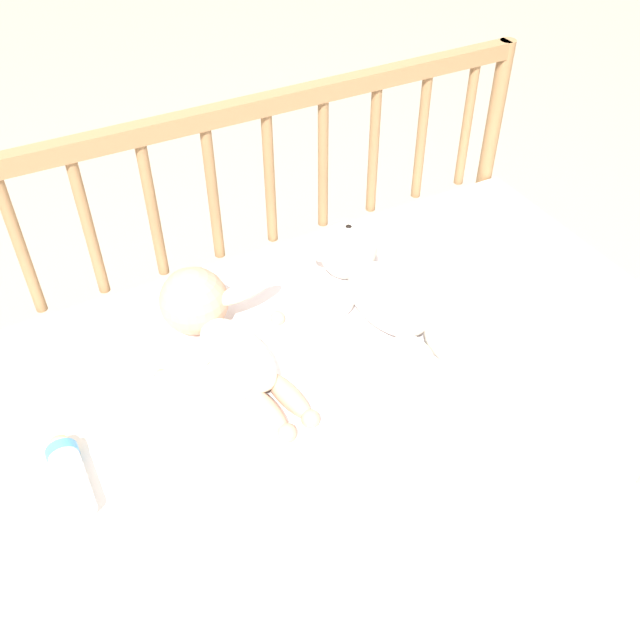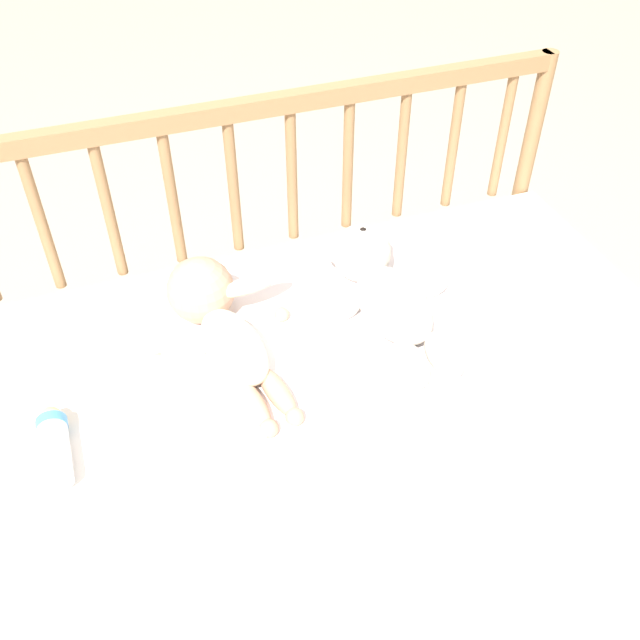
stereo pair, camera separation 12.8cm
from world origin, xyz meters
TOP-DOWN VIEW (x-y plane):
  - ground_plane at (0.00, 0.00)m, footprint 12.00×12.00m
  - crib_mattress at (0.00, 0.00)m, footprint 1.32×0.64m
  - crib_rail at (0.00, 0.34)m, footprint 1.32×0.04m
  - blanket at (-0.01, 0.01)m, footprint 0.81×0.51m
  - teddy_bear at (0.15, 0.05)m, footprint 0.29×0.40m
  - baby at (-0.17, 0.07)m, footprint 0.29×0.40m
  - baby_bottle at (-0.48, -0.09)m, footprint 0.05×0.15m

SIDE VIEW (x-z plane):
  - ground_plane at x=0.00m, z-range 0.00..0.00m
  - crib_mattress at x=0.00m, z-range 0.00..0.47m
  - blanket at x=-0.01m, z-range 0.47..0.48m
  - baby_bottle at x=-0.48m, z-range 0.47..0.52m
  - teddy_bear at x=0.15m, z-range 0.46..0.58m
  - baby at x=-0.17m, z-range 0.46..0.59m
  - crib_rail at x=0.00m, z-range 0.18..0.98m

